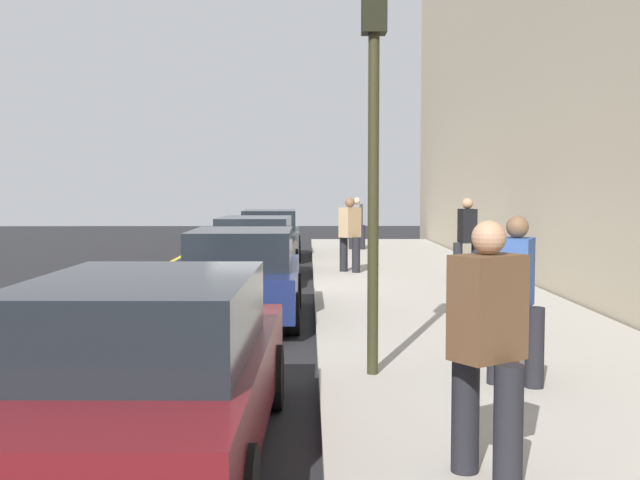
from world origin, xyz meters
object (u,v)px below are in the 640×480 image
(parked_car_black, at_px, (256,249))
(rolling_suitcase, at_px, (505,350))
(pedestrian_grey_coat, at_px, (357,222))
(pedestrian_black_coat, at_px, (467,237))
(traffic_light_pole, at_px, (374,102))
(parked_car_maroon, at_px, (150,370))
(parked_car_navy, at_px, (243,275))
(parked_car_charcoal, at_px, (270,234))
(pedestrian_brown_coat, at_px, (487,343))
(pedestrian_blue_coat, at_px, (516,296))
(pedestrian_tan_coat, at_px, (350,232))

(parked_car_black, relative_size, rolling_suitcase, 5.22)
(pedestrian_grey_coat, bearing_deg, pedestrian_black_coat, -168.70)
(parked_car_black, xyz_separation_m, traffic_light_pole, (-9.82, -1.95, 2.35))
(parked_car_maroon, bearing_deg, parked_car_navy, -1.31)
(parked_car_charcoal, distance_m, pedestrian_brown_coat, 18.89)
(rolling_suitcase, bearing_deg, pedestrian_grey_coat, 1.79)
(parked_car_navy, bearing_deg, pedestrian_blue_coat, -146.28)
(parked_car_maroon, xyz_separation_m, parked_car_charcoal, (18.00, -0.03, -0.00))
(pedestrian_tan_coat, distance_m, pedestrian_brown_coat, 13.43)
(pedestrian_tan_coat, distance_m, rolling_suitcase, 10.43)
(parked_car_charcoal, distance_m, traffic_light_pole, 15.91)
(pedestrian_brown_coat, distance_m, pedestrian_black_coat, 11.58)
(rolling_suitcase, bearing_deg, parked_car_black, 19.08)
(parked_car_maroon, relative_size, pedestrian_grey_coat, 2.79)
(parked_car_navy, height_order, rolling_suitcase, parked_car_navy)
(pedestrian_blue_coat, xyz_separation_m, traffic_light_pole, (0.54, 1.43, 2.02))
(parked_car_black, xyz_separation_m, rolling_suitcase, (-9.85, -3.41, -0.35))
(parked_car_charcoal, distance_m, pedestrian_blue_coat, 16.50)
(parked_car_charcoal, bearing_deg, traffic_light_pole, -173.04)
(pedestrian_brown_coat, distance_m, rolling_suitcase, 3.29)
(parked_car_maroon, bearing_deg, parked_car_black, 0.07)
(parked_car_maroon, xyz_separation_m, pedestrian_brown_coat, (-0.73, -2.47, 0.36))
(parked_car_navy, relative_size, pedestrian_grey_coat, 2.43)
(traffic_light_pole, bearing_deg, pedestrian_blue_coat, -110.68)
(parked_car_navy, xyz_separation_m, pedestrian_black_coat, (3.99, -4.51, 0.37))
(parked_car_maroon, distance_m, pedestrian_brown_coat, 2.60)
(pedestrian_tan_coat, bearing_deg, parked_car_maroon, 170.00)
(pedestrian_tan_coat, bearing_deg, pedestrian_grey_coat, -4.97)
(pedestrian_tan_coat, distance_m, traffic_light_pole, 10.51)
(pedestrian_tan_coat, height_order, pedestrian_brown_coat, pedestrian_brown_coat)
(parked_car_navy, distance_m, traffic_light_pole, 5.19)
(pedestrian_blue_coat, bearing_deg, rolling_suitcase, -3.34)
(parked_car_charcoal, height_order, traffic_light_pole, traffic_light_pole)
(rolling_suitcase, bearing_deg, pedestrian_black_coat, -8.74)
(parked_car_black, distance_m, pedestrian_black_coat, 4.95)
(parked_car_navy, relative_size, parked_car_black, 0.92)
(pedestrian_blue_coat, xyz_separation_m, rolling_suitcase, (0.51, -0.03, -0.67))
(parked_car_black, height_order, traffic_light_pole, traffic_light_pole)
(pedestrian_black_coat, bearing_deg, parked_car_navy, 131.49)
(parked_car_maroon, relative_size, rolling_suitcase, 5.50)
(pedestrian_tan_coat, xyz_separation_m, pedestrian_black_coat, (-2.05, -2.43, 0.01))
(traffic_light_pole, bearing_deg, parked_car_maroon, 140.85)
(parked_car_maroon, xyz_separation_m, pedestrian_black_coat, (10.64, -4.67, 0.36))
(parked_car_black, relative_size, pedestrian_grey_coat, 2.65)
(pedestrian_grey_coat, xyz_separation_m, traffic_light_pole, (-17.36, 0.91, 2.03))
(pedestrian_tan_coat, bearing_deg, pedestrian_black_coat, -130.19)
(parked_car_navy, height_order, pedestrian_blue_coat, pedestrian_blue_coat)
(pedestrian_black_coat, relative_size, traffic_light_pole, 0.42)
(pedestrian_black_coat, distance_m, traffic_light_pole, 8.92)
(parked_car_charcoal, bearing_deg, parked_car_navy, -179.38)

